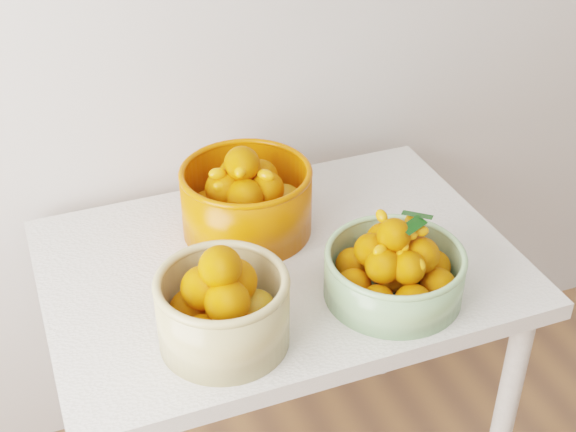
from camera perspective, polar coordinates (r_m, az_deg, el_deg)
name	(u,v)px	position (r m, az deg, el deg)	size (l,w,h in m)	color
table	(280,294)	(1.79, -0.59, -5.58)	(1.00, 0.70, 0.75)	silver
bowl_cream	(222,307)	(1.49, -4.68, -6.45)	(0.25, 0.25, 0.21)	tan
bowl_green	(395,269)	(1.61, 7.59, -3.76)	(0.36, 0.36, 0.18)	#89B57C
bowl_orange	(246,198)	(1.78, -2.97, 1.26)	(0.38, 0.38, 0.21)	#CA4904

